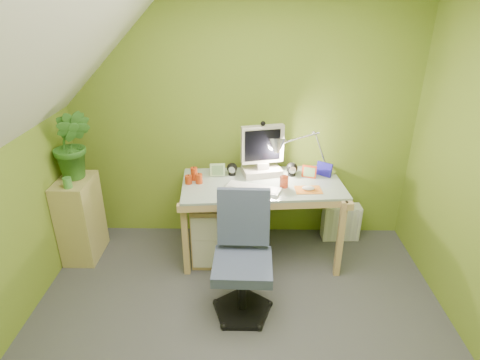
{
  "coord_description": "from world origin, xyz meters",
  "views": [
    {
      "loc": [
        0.05,
        -1.97,
        2.25
      ],
      "look_at": [
        0.0,
        1.0,
        0.85
      ],
      "focal_mm": 30.0,
      "sensor_mm": 36.0,
      "label": 1
    }
  ],
  "objects_px": {
    "monitor": "(262,146)",
    "desk_lamp": "(314,143)",
    "task_chair": "(243,265)",
    "desk": "(261,219)",
    "potted_plant": "(72,144)",
    "radiator": "(341,222)",
    "side_ledge": "(81,218)"
  },
  "relations": [
    {
      "from": "desk",
      "to": "radiator",
      "type": "relative_size",
      "value": 3.84
    },
    {
      "from": "potted_plant",
      "to": "monitor",
      "type": "bearing_deg",
      "value": 5.96
    },
    {
      "from": "monitor",
      "to": "desk_lamp",
      "type": "height_order",
      "value": "desk_lamp"
    },
    {
      "from": "desk",
      "to": "potted_plant",
      "type": "height_order",
      "value": "potted_plant"
    },
    {
      "from": "potted_plant",
      "to": "radiator",
      "type": "height_order",
      "value": "potted_plant"
    },
    {
      "from": "desk_lamp",
      "to": "monitor",
      "type": "bearing_deg",
      "value": 178.14
    },
    {
      "from": "desk_lamp",
      "to": "side_ledge",
      "type": "height_order",
      "value": "desk_lamp"
    },
    {
      "from": "monitor",
      "to": "potted_plant",
      "type": "height_order",
      "value": "potted_plant"
    },
    {
      "from": "desk",
      "to": "task_chair",
      "type": "bearing_deg",
      "value": -106.72
    },
    {
      "from": "desk_lamp",
      "to": "task_chair",
      "type": "distance_m",
      "value": 1.29
    },
    {
      "from": "desk",
      "to": "desk_lamp",
      "type": "distance_m",
      "value": 0.83
    },
    {
      "from": "monitor",
      "to": "potted_plant",
      "type": "distance_m",
      "value": 1.62
    },
    {
      "from": "desk",
      "to": "potted_plant",
      "type": "distance_m",
      "value": 1.76
    },
    {
      "from": "monitor",
      "to": "task_chair",
      "type": "xyz_separation_m",
      "value": [
        -0.16,
        -0.95,
        -0.58
      ]
    },
    {
      "from": "monitor",
      "to": "radiator",
      "type": "distance_m",
      "value": 1.16
    },
    {
      "from": "side_ledge",
      "to": "task_chair",
      "type": "height_order",
      "value": "task_chair"
    },
    {
      "from": "task_chair",
      "to": "monitor",
      "type": "bearing_deg",
      "value": 81.58
    },
    {
      "from": "side_ledge",
      "to": "task_chair",
      "type": "bearing_deg",
      "value": -26.48
    },
    {
      "from": "potted_plant",
      "to": "task_chair",
      "type": "relative_size",
      "value": 0.7
    },
    {
      "from": "desk_lamp",
      "to": "task_chair",
      "type": "bearing_deg",
      "value": -124.58
    },
    {
      "from": "desk_lamp",
      "to": "potted_plant",
      "type": "height_order",
      "value": "potted_plant"
    },
    {
      "from": "desk",
      "to": "task_chair",
      "type": "distance_m",
      "value": 0.79
    },
    {
      "from": "desk",
      "to": "monitor",
      "type": "bearing_deg",
      "value": 85.2
    },
    {
      "from": "task_chair",
      "to": "potted_plant",
      "type": "bearing_deg",
      "value": 152.8
    },
    {
      "from": "desk_lamp",
      "to": "potted_plant",
      "type": "xyz_separation_m",
      "value": [
        -2.06,
        -0.17,
        0.03
      ]
    },
    {
      "from": "desk_lamp",
      "to": "radiator",
      "type": "xyz_separation_m",
      "value": [
        0.35,
        0.1,
        -0.87
      ]
    },
    {
      "from": "desk",
      "to": "potted_plant",
      "type": "relative_size",
      "value": 2.25
    },
    {
      "from": "desk",
      "to": "side_ledge",
      "type": "height_order",
      "value": "side_ledge"
    },
    {
      "from": "desk_lamp",
      "to": "radiator",
      "type": "height_order",
      "value": "desk_lamp"
    },
    {
      "from": "radiator",
      "to": "desk",
      "type": "bearing_deg",
      "value": -163.43
    },
    {
      "from": "desk",
      "to": "monitor",
      "type": "xyz_separation_m",
      "value": [
        0.0,
        0.18,
        0.65
      ]
    },
    {
      "from": "monitor",
      "to": "desk_lamp",
      "type": "relative_size",
      "value": 0.9
    }
  ]
}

